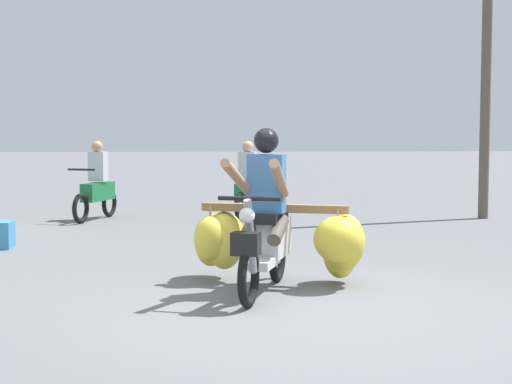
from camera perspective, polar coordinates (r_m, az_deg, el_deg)
name	(u,v)px	position (r m, az deg, el deg)	size (l,w,h in m)	color
ground_plane	(303,310)	(6.75, 3.53, -8.72)	(120.00, 120.00, 0.00)	slate
motorbike_main_loaded	(272,235)	(7.68, 1.20, -3.21)	(1.82, 2.02, 1.58)	black
motorbike_distant_ahead_left	(97,188)	(13.91, -11.71, 0.30)	(0.72, 1.55, 1.40)	black
motorbike_distant_ahead_right	(248,188)	(13.72, -0.58, 0.33)	(0.73, 1.55, 1.40)	black
utility_pole	(487,46)	(14.48, 16.76, 10.37)	(0.18, 0.18, 6.19)	brown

